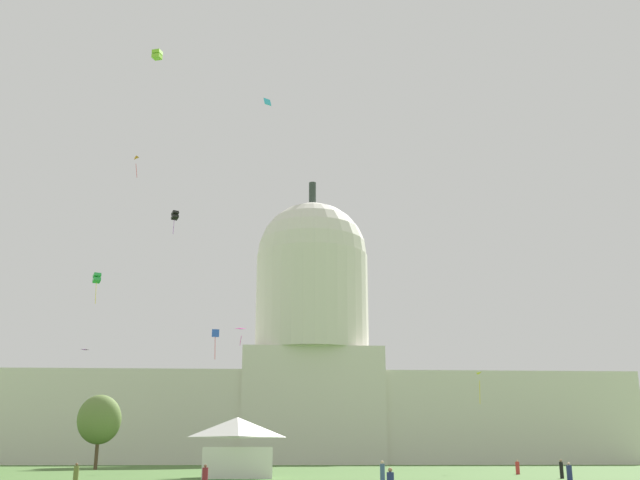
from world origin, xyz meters
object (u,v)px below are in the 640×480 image
person_navy_edge_west (569,472)px  person_red_front_center (518,468)px  person_black_near_tree_west (561,470)px  capitol_building (312,371)px  tree_west_near (99,420)px  kite_green_mid (97,278)px  kite_violet_mid (87,351)px  person_maroon_back_left (205,477)px  event_tent (237,447)px  kite_blue_mid (215,336)px  kite_lime_high (157,55)px  kite_orange_high (139,160)px  kite_yellow_low (482,376)px  kite_black_high (175,215)px  person_denim_lawn_far_right (382,474)px  kite_magenta_mid (241,332)px  kite_cyan_high (267,102)px  person_olive_back_right (76,474)px

person_navy_edge_west → person_red_front_center: person_red_front_center is taller
person_black_near_tree_west → capitol_building: bearing=-2.9°
person_black_near_tree_west → tree_west_near: bearing=36.4°
kite_green_mid → kite_violet_mid: 29.69m
person_maroon_back_left → kite_violet_mid: kite_violet_mid is taller
event_tent → kite_blue_mid: kite_blue_mid is taller
person_black_near_tree_west → kite_violet_mid: (-60.73, 62.29, 18.95)m
person_navy_edge_west → kite_lime_high: bearing=-139.1°
capitol_building → kite_orange_high: bearing=-116.5°
kite_yellow_low → kite_lime_high: bearing=125.6°
capitol_building → person_red_front_center: bearing=-78.1°
kite_yellow_low → event_tent: bearing=144.6°
kite_violet_mid → person_black_near_tree_west: bearing=-89.7°
kite_black_high → kite_orange_high: (-4.74, -11.11, 5.87)m
kite_yellow_low → kite_orange_high: 65.43m
tree_west_near → kite_orange_high: (3.67, -2.73, 41.46)m
person_navy_edge_west → person_denim_lawn_far_right: (-17.61, -9.13, 0.13)m
event_tent → person_navy_edge_west: bearing=-21.6°
kite_violet_mid → person_maroon_back_left: bearing=-113.9°
kite_magenta_mid → kite_black_high: bearing=118.9°
event_tent → kite_cyan_high: kite_cyan_high is taller
kite_orange_high → kite_magenta_mid: size_ratio=1.56×
person_olive_back_right → kite_cyan_high: bearing=61.3°
event_tent → kite_lime_high: (-11.91, 8.87, 47.60)m
person_navy_edge_west → kite_green_mid: (-51.88, 39.52, 25.96)m
event_tent → kite_green_mid: kite_green_mid is taller
person_navy_edge_west → person_red_front_center: (1.73, 20.02, 0.04)m
kite_green_mid → person_black_near_tree_west: bearing=120.3°
event_tent → kite_yellow_low: bearing=25.8°
kite_lime_high → kite_cyan_high: size_ratio=1.09×
tree_west_near → kite_blue_mid: bearing=-41.8°
person_red_front_center → kite_black_high: 73.98m
capitol_building → kite_violet_mid: capitol_building is taller
event_tent → kite_cyan_high: 54.21m
kite_blue_mid → kite_green_mid: 20.43m
person_olive_back_right → kite_black_high: size_ratio=0.37×
kite_cyan_high → kite_magenta_mid: 33.83m
tree_west_near → person_olive_back_right: tree_west_near is taller
person_navy_edge_west → person_olive_back_right: 41.16m
person_maroon_back_left → person_olive_back_right: 11.96m
person_denim_lawn_far_right → kite_lime_high: kite_lime_high is taller
person_maroon_back_left → kite_blue_mid: kite_blue_mid is taller
person_red_front_center → kite_orange_high: (-50.72, 28.64, 48.04)m
kite_blue_mid → kite_cyan_high: (6.43, -2.63, 33.97)m
person_olive_back_right → kite_orange_high: kite_orange_high is taller
capitol_building → kite_magenta_mid: size_ratio=68.11×
kite_yellow_low → kite_blue_mid: bearing=99.6°
kite_violet_mid → kite_black_high: bearing=-70.4°
capitol_building → person_red_front_center: (19.34, -91.48, -20.51)m
person_olive_back_right → kite_black_high: 78.58m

